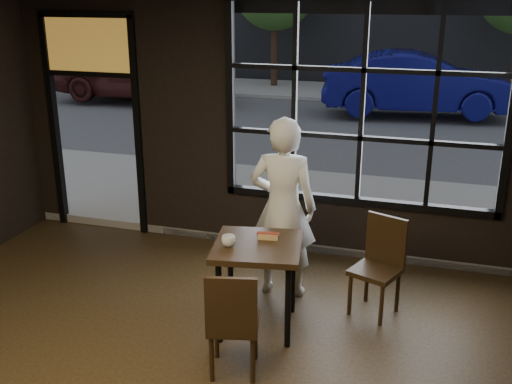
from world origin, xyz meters
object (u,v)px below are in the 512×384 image
(cafe_table, at_px, (258,285))
(man, at_px, (283,208))
(chair_near, at_px, (234,320))
(navy_car, at_px, (417,83))

(cafe_table, bearing_deg, man, 76.95)
(chair_near, bearing_deg, man, -104.73)
(cafe_table, height_order, chair_near, chair_near)
(chair_near, height_order, man, man)
(cafe_table, xyz_separation_m, chair_near, (0.01, -0.70, 0.05))
(cafe_table, height_order, navy_car, navy_car)
(navy_car, bearing_deg, cafe_table, 167.32)
(chair_near, distance_m, navy_car, 10.97)
(cafe_table, height_order, man, man)
(chair_near, bearing_deg, navy_car, -108.20)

